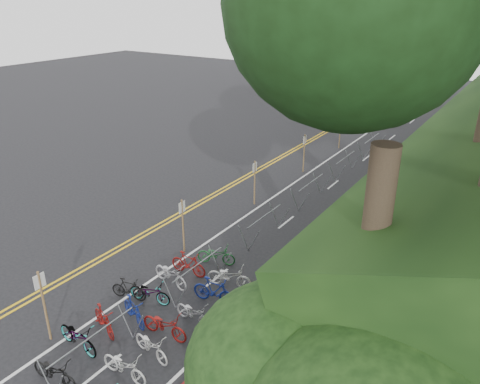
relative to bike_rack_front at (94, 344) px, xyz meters
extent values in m
plane|color=black|center=(-2.89, 1.97, -0.90)|extent=(120.00, 120.00, 0.00)
cube|color=gold|center=(-5.04, 11.97, -0.89)|extent=(0.12, 80.00, 0.01)
cube|color=gold|center=(-4.74, 11.97, -0.89)|extent=(0.12, 80.00, 0.01)
cube|color=silver|center=(-1.89, 11.97, -0.89)|extent=(0.12, 80.00, 0.01)
cube|color=silver|center=(2.31, 11.97, -0.89)|extent=(0.12, 80.00, 0.01)
cube|color=silver|center=(0.21, -0.03, -0.89)|extent=(0.10, 1.60, 0.01)
cube|color=silver|center=(0.21, 5.97, -0.89)|extent=(0.10, 1.60, 0.01)
cube|color=silver|center=(0.21, 11.97, -0.89)|extent=(0.10, 1.60, 0.01)
cube|color=silver|center=(0.21, 17.97, -0.89)|extent=(0.10, 1.60, 0.01)
cube|color=silver|center=(0.21, 23.97, -0.89)|extent=(0.10, 1.60, 0.01)
cube|color=silver|center=(0.21, 29.97, -0.89)|extent=(0.10, 1.60, 0.01)
cube|color=silver|center=(0.21, 35.97, -0.89)|extent=(0.10, 1.60, 0.01)
cube|color=maroon|center=(2.81, 13.97, -0.85)|extent=(0.25, 28.00, 0.10)
cube|color=#382819|center=(3.51, 23.97, -0.82)|extent=(1.40, 44.00, 0.16)
ellipsoid|color=#284C19|center=(4.31, 4.97, 0.14)|extent=(2.00, 2.80, 1.60)
ellipsoid|color=#284C19|center=(5.11, 9.97, 0.65)|extent=(2.60, 3.64, 2.08)
ellipsoid|color=#284C19|center=(6.31, 15.97, 1.09)|extent=(2.20, 3.08, 1.76)
ellipsoid|color=#284C19|center=(4.91, 21.97, 0.66)|extent=(3.00, 4.20, 2.40)
ellipsoid|color=#284C19|center=(5.61, 27.97, 0.83)|extent=(2.40, 3.36, 1.92)
ellipsoid|color=#284C19|center=(4.11, 7.97, 0.00)|extent=(1.80, 2.52, 1.44)
ellipsoid|color=#284C19|center=(7.11, 19.97, 1.70)|extent=(3.20, 4.48, 2.56)
ellipsoid|color=black|center=(5.11, 2.47, 0.31)|extent=(5.28, 6.16, 3.52)
cylinder|color=#2D2319|center=(6.61, 4.97, 3.22)|extent=(0.81, 0.81, 5.83)
ellipsoid|color=black|center=(6.61, 4.97, 8.53)|extent=(7.97, 7.97, 7.58)
cylinder|color=#2D2319|center=(-11.89, 43.97, 2.02)|extent=(0.81, 0.81, 5.83)
ellipsoid|color=black|center=(-11.89, 43.97, 7.33)|extent=(7.97, 7.97, 7.58)
cylinder|color=#2D2319|center=(-8.89, 51.97, 1.80)|extent=(0.79, 0.79, 5.38)
ellipsoid|color=black|center=(-8.89, 51.97, 6.58)|extent=(6.98, 6.98, 6.63)
cylinder|color=gray|center=(0.00, 0.00, 0.30)|extent=(0.05, 3.24, 0.05)
cylinder|color=gray|center=(-0.28, -1.52, -0.30)|extent=(0.60, 0.04, 1.18)
cylinder|color=gray|center=(-0.28, 1.52, -0.30)|extent=(0.60, 0.04, 1.18)
cylinder|color=gray|center=(0.28, 1.52, -0.30)|extent=(0.60, 0.04, 1.18)
cylinder|color=gray|center=(0.11, 4.97, 0.25)|extent=(0.05, 3.00, 0.05)
cylinder|color=gray|center=(-0.17, 3.57, -0.32)|extent=(0.58, 0.04, 1.13)
cylinder|color=gray|center=(0.39, 3.57, -0.32)|extent=(0.58, 0.04, 1.13)
cylinder|color=gray|center=(-0.17, 6.37, -0.32)|extent=(0.58, 0.04, 1.13)
cylinder|color=gray|center=(0.39, 6.37, -0.32)|extent=(0.58, 0.04, 1.13)
cylinder|color=gray|center=(0.11, 9.97, 0.25)|extent=(0.05, 3.00, 0.05)
cylinder|color=gray|center=(-0.17, 8.57, -0.32)|extent=(0.58, 0.04, 1.13)
cylinder|color=gray|center=(0.39, 8.57, -0.32)|extent=(0.58, 0.04, 1.13)
cylinder|color=gray|center=(-0.17, 11.37, -0.32)|extent=(0.58, 0.04, 1.13)
cylinder|color=gray|center=(0.39, 11.37, -0.32)|extent=(0.58, 0.04, 1.13)
cylinder|color=gray|center=(0.11, 14.97, 0.25)|extent=(0.05, 3.00, 0.05)
cylinder|color=gray|center=(-0.17, 13.57, -0.32)|extent=(0.58, 0.04, 1.13)
cylinder|color=gray|center=(0.39, 13.57, -0.32)|extent=(0.58, 0.04, 1.13)
cylinder|color=gray|center=(-0.17, 16.37, -0.32)|extent=(0.58, 0.04, 1.13)
cylinder|color=gray|center=(0.39, 16.37, -0.32)|extent=(0.58, 0.04, 1.13)
cylinder|color=gray|center=(0.11, 19.97, 0.25)|extent=(0.05, 3.00, 0.05)
cylinder|color=gray|center=(-0.17, 18.57, -0.32)|extent=(0.58, 0.04, 1.13)
cylinder|color=gray|center=(0.39, 18.57, -0.32)|extent=(0.58, 0.04, 1.13)
cylinder|color=gray|center=(-0.17, 21.37, -0.32)|extent=(0.58, 0.04, 1.13)
cylinder|color=gray|center=(0.39, 21.37, -0.32)|extent=(0.58, 0.04, 1.13)
cylinder|color=gray|center=(0.11, 24.97, 0.25)|extent=(0.05, 3.00, 0.05)
cylinder|color=gray|center=(-0.17, 23.57, -0.32)|extent=(0.58, 0.04, 1.13)
cylinder|color=gray|center=(0.39, 23.57, -0.32)|extent=(0.58, 0.04, 1.13)
cylinder|color=gray|center=(-0.17, 26.37, -0.32)|extent=(0.58, 0.04, 1.13)
cylinder|color=gray|center=(0.39, 26.37, -0.32)|extent=(0.58, 0.04, 1.13)
cylinder|color=brown|center=(-2.30, 0.00, 0.42)|extent=(0.08, 0.08, 2.64)
cube|color=silver|center=(-2.30, 0.00, 1.39)|extent=(0.02, 0.40, 0.50)
cylinder|color=brown|center=(-2.29, 6.97, 0.35)|extent=(0.08, 0.08, 2.50)
cube|color=silver|center=(-2.29, 6.97, 1.25)|extent=(0.02, 0.40, 0.50)
cylinder|color=brown|center=(-2.29, 12.97, 0.35)|extent=(0.08, 0.08, 2.50)
cube|color=silver|center=(-2.29, 12.97, 1.25)|extent=(0.02, 0.40, 0.50)
cylinder|color=brown|center=(-2.29, 18.97, 0.35)|extent=(0.08, 0.08, 2.50)
cube|color=silver|center=(-2.29, 18.97, 1.25)|extent=(0.02, 0.40, 0.50)
cylinder|color=brown|center=(-2.29, 24.97, 0.35)|extent=(0.08, 0.08, 2.50)
cube|color=silver|center=(-2.29, 24.97, 1.25)|extent=(0.02, 0.40, 0.50)
imported|color=black|center=(-1.72, 3.06, -0.46)|extent=(0.76, 1.52, 0.88)
imported|color=black|center=(-0.52, -1.11, -0.45)|extent=(0.76, 1.75, 0.89)
imported|color=slate|center=(-1.12, 0.23, -0.41)|extent=(0.79, 1.91, 0.98)
imported|color=beige|center=(1.05, 0.17, -0.44)|extent=(0.63, 1.74, 0.91)
imported|color=maroon|center=(-1.05, 1.26, -0.41)|extent=(0.99, 1.68, 0.98)
imported|color=beige|center=(1.10, 1.27, -0.47)|extent=(0.85, 1.71, 0.86)
imported|color=navy|center=(-0.58, 2.18, -0.41)|extent=(1.00, 1.69, 0.98)
imported|color=maroon|center=(0.82, 2.21, -0.43)|extent=(0.74, 1.83, 0.94)
imported|color=slate|center=(-0.92, 3.34, -0.45)|extent=(0.93, 1.77, 0.88)
imported|color=#9E9EA3|center=(1.20, 3.29, -0.47)|extent=(0.71, 1.66, 0.85)
imported|color=#9E9EA3|center=(-1.02, 4.64, -0.41)|extent=(0.92, 1.92, 0.97)
imported|color=navy|center=(1.12, 4.61, -0.37)|extent=(0.71, 1.81, 1.06)
imported|color=maroon|center=(-0.91, 5.59, -0.39)|extent=(0.57, 1.69, 1.00)
imported|color=beige|center=(0.99, 5.79, -0.42)|extent=(1.07, 1.91, 0.95)
imported|color=#144C1E|center=(-0.44, 6.88, -0.46)|extent=(1.10, 1.77, 0.88)
camera|label=1|loc=(9.83, -6.93, 9.78)|focal=35.00mm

